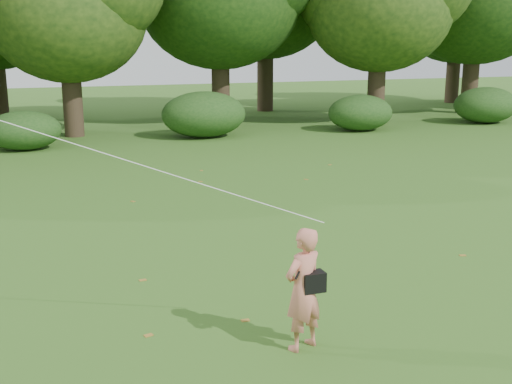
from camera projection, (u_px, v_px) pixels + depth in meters
name	position (u px, v px, depth m)	size (l,w,h in m)	color
ground	(342.00, 321.00, 9.15)	(100.00, 100.00, 0.00)	#265114
man_kite_flyer	(303.00, 289.00, 8.17)	(0.59, 0.39, 1.63)	#D37863
crossbody_bag	(313.00, 281.00, 8.16)	(0.43, 0.20, 0.68)	black
tree_line	(144.00, 2.00, 29.30)	(54.70, 15.30, 9.48)	#3A2D1E
shrub_band	(113.00, 121.00, 24.78)	(39.15, 3.22, 1.88)	#264919
fallen_leaves	(222.00, 219.00, 14.38)	(11.02, 10.79, 0.01)	olive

